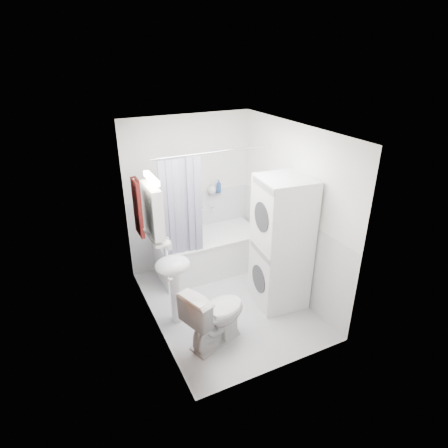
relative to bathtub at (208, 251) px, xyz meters
name	(u,v)px	position (x,y,z in m)	size (l,w,h in m)	color
floor	(227,303)	(-0.13, -0.92, -0.34)	(2.60, 2.60, 0.00)	#BBBBBF
room_walls	(227,205)	(-0.13, -0.92, 1.15)	(2.60, 2.60, 2.60)	white
wainscot	(218,257)	(-0.13, -0.63, 0.26)	(1.98, 2.58, 2.58)	white
door	(170,280)	(-1.08, -1.47, 0.66)	(0.05, 2.00, 2.00)	brown
bathtub	(208,251)	(0.00, 0.00, 0.00)	(1.61, 0.76, 0.61)	white
tub_spout	(211,207)	(0.20, 0.33, 0.59)	(0.04, 0.04, 0.12)	silver
curtain_rod	(216,152)	(0.00, -0.32, 1.66)	(0.02, 0.02, 1.79)	silver
shower_curtain	(182,211)	(-0.52, -0.32, 0.91)	(0.55, 0.02, 1.45)	#141344
sink	(174,275)	(-0.89, -0.96, 0.37)	(0.44, 0.37, 1.04)	white
medicine_cabinet	(153,209)	(-1.04, -0.82, 1.23)	(0.13, 0.50, 0.71)	white
shelf	(157,237)	(-1.02, -0.82, 0.86)	(0.18, 0.54, 0.03)	silver
shower_caddy	(214,194)	(0.25, 0.32, 0.81)	(0.22, 0.06, 0.02)	silver
towel	(138,207)	(-1.07, -0.17, 1.02)	(0.07, 0.33, 0.79)	#561A0F
washer_dryer	(281,243)	(0.54, -1.16, 0.57)	(0.71, 0.71, 1.81)	white
toilet	(216,315)	(-0.58, -1.53, 0.06)	(0.45, 0.81, 0.79)	white
soap_pump	(168,247)	(-0.84, -0.67, 0.61)	(0.08, 0.17, 0.08)	gray
shelf_bottle	(160,239)	(-1.02, -0.97, 0.91)	(0.07, 0.18, 0.07)	gray
shelf_cup	(153,228)	(-1.02, -0.70, 0.92)	(0.10, 0.09, 0.10)	gray
shampoo_a	(212,190)	(0.22, 0.32, 0.89)	(0.13, 0.17, 0.13)	gray
shampoo_b	(219,190)	(0.34, 0.32, 0.86)	(0.08, 0.21, 0.08)	navy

